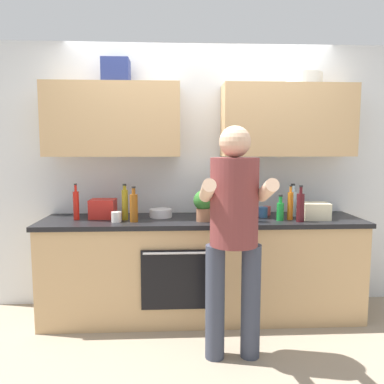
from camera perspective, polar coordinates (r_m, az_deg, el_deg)
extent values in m
plane|color=gray|center=(3.64, 1.53, -18.11)|extent=(12.00, 12.00, 0.00)
cube|color=silver|center=(3.68, 1.16, 2.37)|extent=(4.00, 0.06, 2.50)
cube|color=tan|center=(3.52, -11.89, 10.60)|extent=(1.20, 0.32, 0.65)
cube|color=tan|center=(3.63, 14.27, 10.41)|extent=(1.20, 0.32, 0.65)
cylinder|color=silver|center=(3.72, 16.60, 16.06)|extent=(0.33, 0.33, 0.10)
cube|color=navy|center=(3.57, -11.45, 17.52)|extent=(0.24, 0.20, 0.21)
cube|color=tan|center=(3.48, 1.55, -11.66)|extent=(2.80, 0.60, 0.86)
cube|color=black|center=(3.37, 1.58, -4.37)|extent=(2.84, 0.64, 0.04)
cube|color=black|center=(3.17, -2.55, -13.14)|extent=(0.56, 0.02, 0.50)
cylinder|color=silver|center=(3.08, -2.57, -9.24)|extent=(0.52, 0.02, 0.02)
cylinder|color=#383D4C|center=(2.83, 3.50, -16.31)|extent=(0.14, 0.14, 0.84)
cylinder|color=#383D4C|center=(2.86, 8.89, -16.05)|extent=(0.14, 0.14, 0.84)
cylinder|color=brown|center=(2.65, 6.41, -1.50)|extent=(0.34, 0.34, 0.62)
sphere|color=#D8AD8C|center=(2.62, 6.52, 7.59)|extent=(0.22, 0.22, 0.22)
cylinder|color=#D8AD8C|center=(2.49, 2.34, 0.19)|extent=(0.09, 0.31, 0.19)
cylinder|color=#D8AD8C|center=(2.56, 11.29, 0.23)|extent=(0.09, 0.31, 0.19)
cylinder|color=black|center=(3.24, 8.98, -2.54)|extent=(0.07, 0.07, 0.22)
cylinder|color=black|center=(3.22, 9.02, -0.18)|extent=(0.03, 0.03, 0.05)
cylinder|color=black|center=(3.21, 9.03, 0.37)|extent=(0.04, 0.04, 0.02)
cylinder|color=olive|center=(3.33, -10.13, -1.95)|extent=(0.05, 0.05, 0.26)
cylinder|color=olive|center=(3.32, -10.18, 0.63)|extent=(0.03, 0.03, 0.04)
cylinder|color=black|center=(3.31, -10.19, 1.09)|extent=(0.03, 0.03, 0.01)
cylinder|color=orange|center=(3.40, 14.66, -2.06)|extent=(0.05, 0.05, 0.24)
cylinder|color=orange|center=(3.38, 14.73, 0.38)|extent=(0.02, 0.02, 0.05)
cylinder|color=black|center=(3.38, 14.75, 0.89)|extent=(0.03, 0.03, 0.01)
cylinder|color=silver|center=(3.61, 14.99, -1.67)|extent=(0.07, 0.07, 0.23)
cylinder|color=silver|center=(3.59, 15.05, 0.56)|extent=(0.03, 0.03, 0.05)
cylinder|color=black|center=(3.59, 15.07, 1.09)|extent=(0.04, 0.04, 0.02)
cylinder|color=red|center=(3.44, -17.13, -1.98)|extent=(0.05, 0.05, 0.25)
cylinder|color=red|center=(3.43, -17.22, 0.56)|extent=(0.02, 0.02, 0.06)
cylinder|color=black|center=(3.42, -17.24, 1.13)|extent=(0.02, 0.02, 0.01)
cylinder|color=#198C33|center=(3.34, 13.22, -2.94)|extent=(0.06, 0.06, 0.15)
cylinder|color=#198C33|center=(3.33, 13.27, -1.15)|extent=(0.03, 0.03, 0.06)
cylinder|color=black|center=(3.32, 13.28, -0.54)|extent=(0.03, 0.03, 0.01)
cylinder|color=#8C4C14|center=(3.23, -8.81, -2.44)|extent=(0.07, 0.07, 0.23)
cylinder|color=#8C4C14|center=(3.21, -8.85, 0.10)|extent=(0.03, 0.03, 0.05)
cylinder|color=black|center=(3.21, -8.86, 0.73)|extent=(0.03, 0.03, 0.02)
cylinder|color=#471419|center=(3.33, 16.10, -2.31)|extent=(0.07, 0.07, 0.24)
cylinder|color=#471419|center=(3.31, 16.18, 0.25)|extent=(0.03, 0.03, 0.06)
cylinder|color=black|center=(3.30, 16.20, 0.86)|extent=(0.03, 0.03, 0.01)
cylinder|color=#33598C|center=(3.48, 10.71, -3.01)|extent=(0.08, 0.08, 0.09)
cylinder|color=#BF4C47|center=(3.60, 11.26, -2.79)|extent=(0.07, 0.07, 0.08)
cylinder|color=white|center=(3.26, -11.39, -3.71)|extent=(0.09, 0.09, 0.09)
cylinder|color=silver|center=(3.44, -4.75, -3.20)|extent=(0.21, 0.21, 0.07)
cube|color=brown|center=(3.47, 3.41, -1.79)|extent=(0.10, 0.14, 0.23)
cylinder|color=black|center=(3.43, 3.22, 0.55)|extent=(0.02, 0.02, 0.06)
cylinder|color=black|center=(3.47, 3.64, 0.62)|extent=(0.02, 0.02, 0.06)
cylinder|color=#9E6647|center=(3.24, 1.83, -3.45)|extent=(0.12, 0.12, 0.11)
sphere|color=#2D6B28|center=(3.22, 1.83, -1.26)|extent=(0.17, 0.17, 0.17)
cube|color=beige|center=(3.50, 18.21, -2.74)|extent=(0.24, 0.21, 0.15)
cube|color=red|center=(3.47, -13.34, -2.47)|extent=(0.23, 0.20, 0.17)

